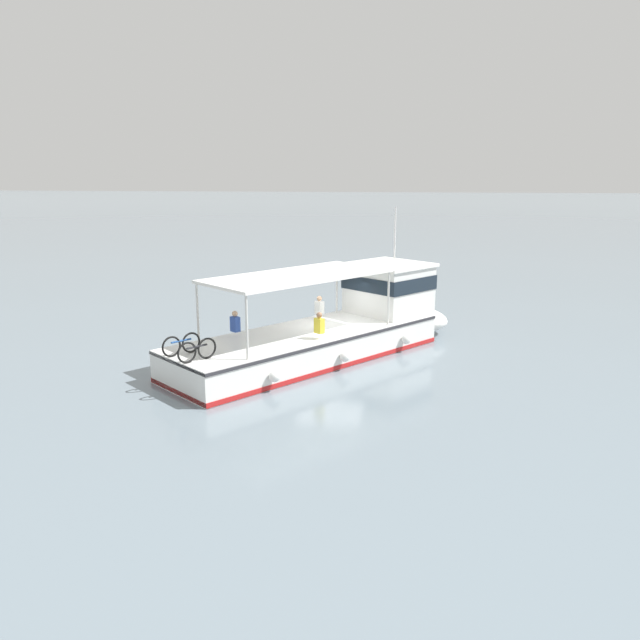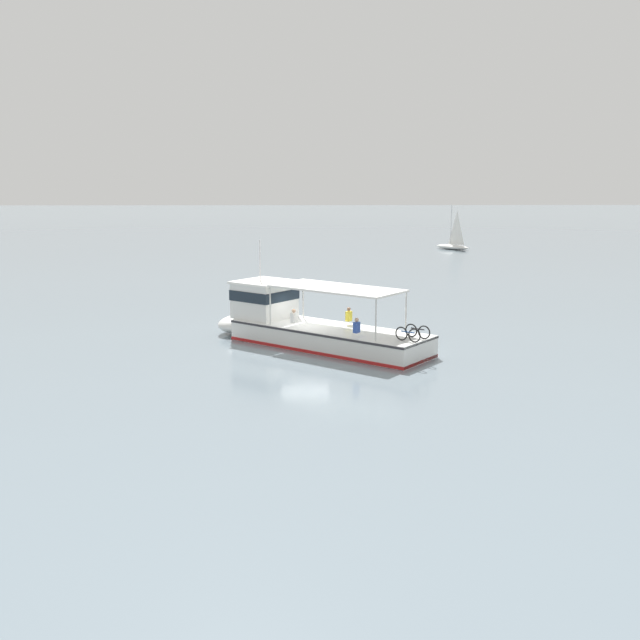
{
  "view_description": "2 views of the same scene",
  "coord_description": "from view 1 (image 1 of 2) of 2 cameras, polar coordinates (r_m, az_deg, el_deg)",
  "views": [
    {
      "loc": [
        -2.87,
        22.65,
        6.64
      ],
      "look_at": [
        0.28,
        0.78,
        1.4
      ],
      "focal_mm": 34.96,
      "sensor_mm": 36.0,
      "label": 1
    },
    {
      "loc": [
        37.23,
        -0.02,
        8.6
      ],
      "look_at": [
        0.28,
        0.78,
        1.4
      ],
      "focal_mm": 41.04,
      "sensor_mm": 36.0,
      "label": 2
    }
  ],
  "objects": [
    {
      "name": "ground_plane",
      "position": [
        23.78,
        0.94,
        -2.88
      ],
      "size": [
        400.0,
        400.0,
        0.0
      ],
      "primitive_type": "plane",
      "color": "slate"
    },
    {
      "name": "ferry_main",
      "position": [
        23.49,
        1.81,
        -0.52
      ],
      "size": [
        10.35,
        11.86,
        5.32
      ],
      "color": "white",
      "rests_on": "ground"
    }
  ]
}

